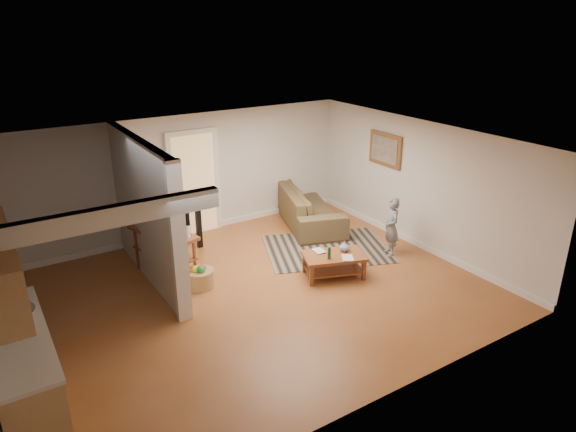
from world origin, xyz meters
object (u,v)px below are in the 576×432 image
object	(u,v)px
coffee_table	(335,259)
speaker_right	(199,225)
sofa	(307,221)
tv_console	(164,235)
child	(389,254)
speaker_left	(167,258)
toddler	(161,245)
toy_basket	(200,277)

from	to	relation	value
coffee_table	speaker_right	bearing A→B (deg)	122.30
sofa	tv_console	distance (m)	3.74
coffee_table	child	xyz separation A→B (m)	(1.44, 0.13, -0.32)
speaker_right	child	size ratio (longest dim) A/B	0.82
coffee_table	speaker_left	bearing A→B (deg)	152.87
coffee_table	child	distance (m)	1.48
speaker_right	toddler	bearing A→B (deg)	140.17
speaker_right	toy_basket	world-z (taller)	speaker_right
child	sofa	bearing A→B (deg)	-146.34
child	toy_basket	bearing A→B (deg)	-77.84
toy_basket	coffee_table	bearing A→B (deg)	-22.75
speaker_left	toy_basket	world-z (taller)	speaker_left
child	toddler	size ratio (longest dim) A/B	1.16
sofa	toy_basket	world-z (taller)	toy_basket
toddler	tv_console	bearing A→B (deg)	101.66
toddler	child	bearing A→B (deg)	168.22
child	toddler	xyz separation A→B (m)	(-3.60, 2.77, 0.00)
coffee_table	tv_console	world-z (taller)	tv_console
coffee_table	speaker_right	world-z (taller)	speaker_right
speaker_left	toddler	bearing A→B (deg)	69.81
sofa	speaker_right	size ratio (longest dim) A/B	2.84
tv_console	child	distance (m)	4.26
speaker_right	toddler	world-z (taller)	speaker_right
speaker_left	speaker_right	bearing A→B (deg)	40.39
tv_console	child	size ratio (longest dim) A/B	1.29
tv_console	toy_basket	size ratio (longest dim) A/B	3.10
sofa	toy_basket	bearing A→B (deg)	133.63
sofa	coffee_table	distance (m)	2.65
tv_console	toddler	bearing A→B (deg)	58.60
speaker_right	toy_basket	distance (m)	1.66
speaker_right	toddler	size ratio (longest dim) A/B	0.96
speaker_left	toddler	xyz separation A→B (m)	(0.40, 1.59, -0.47)
sofa	tv_console	bearing A→B (deg)	121.75
sofa	toddler	bearing A→B (deg)	99.93
speaker_right	tv_console	bearing A→B (deg)	-141.63
sofa	child	bearing A→B (deg)	-151.89
speaker_right	sofa	bearing A→B (deg)	-2.00
speaker_left	speaker_right	distance (m)	1.51
toddler	coffee_table	bearing A→B (deg)	152.46
coffee_table	child	size ratio (longest dim) A/B	1.07
coffee_table	tv_console	distance (m)	2.99
tv_console	toddler	world-z (taller)	tv_console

